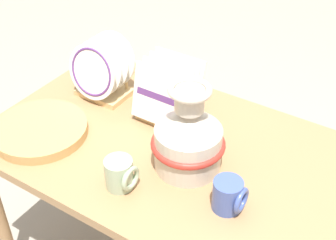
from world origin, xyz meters
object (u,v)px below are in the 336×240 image
object	(u,v)px
dish_rack_round_plates	(101,74)
dish_rack_square_plates	(168,98)
mug_cobalt_glaze	(229,196)
mug_sage_glaze	(120,174)
wicker_charger_stack	(40,130)
ceramic_vase	(188,136)

from	to	relation	value
dish_rack_round_plates	dish_rack_square_plates	size ratio (longest dim) A/B	1.05
mug_cobalt_glaze	mug_sage_glaze	world-z (taller)	same
dish_rack_square_plates	mug_cobalt_glaze	bearing A→B (deg)	-35.70
dish_rack_square_plates	mug_cobalt_glaze	distance (m)	0.48
wicker_charger_stack	mug_sage_glaze	distance (m)	0.40
ceramic_vase	mug_cobalt_glaze	world-z (taller)	ceramic_vase
dish_rack_square_plates	wicker_charger_stack	world-z (taller)	dish_rack_square_plates
wicker_charger_stack	mug_cobalt_glaze	bearing A→B (deg)	3.73
ceramic_vase	dish_rack_square_plates	distance (m)	0.27
dish_rack_square_plates	wicker_charger_stack	distance (m)	0.47
dish_rack_square_plates	dish_rack_round_plates	bearing A→B (deg)	-177.22
dish_rack_round_plates	dish_rack_square_plates	xyz separation A→B (m)	(0.30, 0.01, -0.01)
ceramic_vase	mug_sage_glaze	size ratio (longest dim) A/B	3.01
dish_rack_square_plates	mug_sage_glaze	size ratio (longest dim) A/B	2.27
dish_rack_square_plates	mug_sage_glaze	xyz separation A→B (m)	(0.07, -0.38, -0.04)
ceramic_vase	mug_sage_glaze	xyz separation A→B (m)	(-0.12, -0.19, -0.07)
ceramic_vase	mug_sage_glaze	bearing A→B (deg)	-122.88
dish_rack_round_plates	wicker_charger_stack	xyz separation A→B (m)	(-0.03, -0.31, -0.08)
wicker_charger_stack	mug_sage_glaze	size ratio (longest dim) A/B	3.28
ceramic_vase	dish_rack_square_plates	size ratio (longest dim) A/B	1.33
ceramic_vase	wicker_charger_stack	xyz separation A→B (m)	(-0.52, -0.14, -0.10)
mug_cobalt_glaze	wicker_charger_stack	bearing A→B (deg)	-176.27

